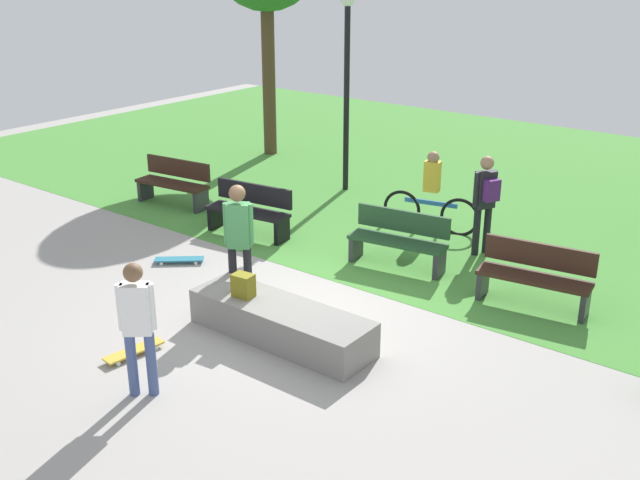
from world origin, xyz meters
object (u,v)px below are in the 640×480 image
skateboard_spare (179,259)px  park_bench_near_lamppost (535,275)px  concrete_ledge (281,322)px  skater_watching (239,235)px  park_bench_center_lawn (399,238)px  cyclist_on_bicycle (431,197)px  pedestrian_with_backpack (485,197)px  park_bench_by_oak (174,182)px  backpack_on_ledge (243,285)px  skateboard_by_ledge (134,351)px  lamp_post (347,73)px  park_bench_near_path (250,209)px  skater_performing_trick (137,320)px

skateboard_spare → park_bench_near_lamppost: (5.25, 2.07, 0.42)m
concrete_ledge → skater_watching: (-1.17, 0.49, 0.82)m
park_bench_near_lamppost → park_bench_center_lawn: size_ratio=1.00×
skater_watching → cyclist_on_bicycle: size_ratio=1.00×
park_bench_near_lamppost → skater_watching: bearing=-143.5°
park_bench_center_lawn → pedestrian_with_backpack: bearing=56.7°
park_bench_by_oak → park_bench_near_lamppost: bearing=0.0°
backpack_on_ledge → pedestrian_with_backpack: bearing=-112.3°
skateboard_by_ledge → park_bench_near_lamppost: bearing=52.5°
lamp_post → pedestrian_with_backpack: 4.55m
concrete_ledge → backpack_on_ledge: bearing=-171.7°
lamp_post → park_bench_center_lawn: bearing=-42.6°
skater_watching → park_bench_by_oak: skater_watching is taller
park_bench_near_lamppost → lamp_post: lamp_post is taller
pedestrian_with_backpack → skater_watching: bearing=-116.6°
skater_watching → skateboard_by_ledge: 2.20m
skater_watching → skateboard_by_ledge: (-0.02, -1.96, -0.99)m
pedestrian_with_backpack → park_bench_near_path: bearing=-156.2°
skater_performing_trick → skateboard_spare: 4.02m
backpack_on_ledge → skater_performing_trick: 1.94m
skater_watching → cyclist_on_bicycle: 4.42m
skateboard_spare → park_bench_by_oak: (-2.36, 2.06, 0.42)m
skateboard_spare → park_bench_near_lamppost: 5.66m
park_bench_center_lawn → lamp_post: (-3.15, 2.90, 2.00)m
skater_watching → pedestrian_with_backpack: 4.31m
skater_watching → lamp_post: size_ratio=0.44×
skateboard_spare → pedestrian_with_backpack: 5.17m
skateboard_spare → cyclist_on_bicycle: (2.49, 3.89, 0.57)m
park_bench_near_path → pedestrian_with_backpack: pedestrian_with_backpack is taller
backpack_on_ledge → skater_watching: (-0.60, 0.57, 0.41)m
concrete_ledge → skateboard_spare: concrete_ledge is taller
skater_watching → lamp_post: (-2.06, 5.46, 1.42)m
park_bench_near_lamppost → cyclist_on_bicycle: size_ratio=0.92×
skater_watching → backpack_on_ledge: bearing=-43.6°
skateboard_by_ledge → park_bench_near_lamppost: size_ratio=0.50×
park_bench_near_path → park_bench_near_lamppost: (5.24, 0.33, 0.00)m
backpack_on_ledge → lamp_post: lamp_post is taller
park_bench_center_lawn → skateboard_by_ledge: bearing=-103.8°
lamp_post → concrete_ledge: bearing=-61.5°
backpack_on_ledge → skater_performing_trick: skater_performing_trick is taller
cyclist_on_bicycle → skateboard_spare: bearing=-122.6°
backpack_on_ledge → skateboard_spare: (-2.43, 1.02, -0.58)m
concrete_ledge → park_bench_by_oak: 6.16m
park_bench_near_path → park_bench_near_lamppost: size_ratio=1.00×
concrete_ledge → skater_watching: bearing=157.5°
concrete_ledge → lamp_post: (-3.24, 5.95, 2.24)m
park_bench_by_oak → park_bench_center_lawn: same height
park_bench_by_oak → skateboard_spare: bearing=-41.1°
skater_performing_trick → skateboard_spare: skater_performing_trick is taller
park_bench_near_path → park_bench_by_oak: same height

